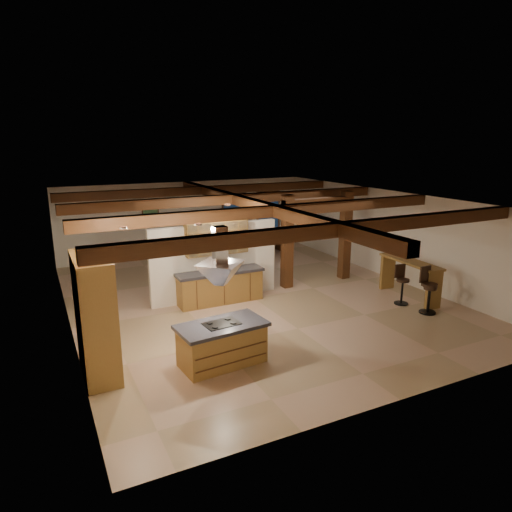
{
  "coord_description": "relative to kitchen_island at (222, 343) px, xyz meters",
  "views": [
    {
      "loc": [
        -5.53,
        -11.35,
        4.53
      ],
      "look_at": [
        0.33,
        0.5,
        1.12
      ],
      "focal_mm": 32.0,
      "sensor_mm": 36.0,
      "label": 1
    }
  ],
  "objects": [
    {
      "name": "ground",
      "position": [
        2.34,
        3.32,
        -0.45
      ],
      "size": [
        12.0,
        12.0,
        0.0
      ],
      "primitive_type": "plane",
      "color": "tan",
      "rests_on": "ground"
    },
    {
      "name": "room_walls",
      "position": [
        2.34,
        3.32,
        1.33
      ],
      "size": [
        12.0,
        12.0,
        12.0
      ],
      "color": "white",
      "rests_on": "ground"
    },
    {
      "name": "ceiling_beams",
      "position": [
        2.34,
        3.32,
        2.31
      ],
      "size": [
        10.0,
        12.0,
        0.28
      ],
      "color": "#402210",
      "rests_on": "room_walls"
    },
    {
      "name": "timber_posts",
      "position": [
        4.84,
        3.82,
        1.31
      ],
      "size": [
        2.5,
        0.3,
        2.9
      ],
      "color": "#402210",
      "rests_on": "ground"
    },
    {
      "name": "partition_wall",
      "position": [
        1.34,
        3.82,
        0.65
      ],
      "size": [
        3.8,
        0.18,
        2.2
      ],
      "primitive_type": "cube",
      "color": "white",
      "rests_on": "ground"
    },
    {
      "name": "pantry_cabinet",
      "position": [
        -2.32,
        0.72,
        0.75
      ],
      "size": [
        0.67,
        1.6,
        2.4
      ],
      "color": "olive",
      "rests_on": "ground"
    },
    {
      "name": "back_counter",
      "position": [
        1.34,
        3.43,
        0.02
      ],
      "size": [
        2.5,
        0.66,
        0.94
      ],
      "color": "olive",
      "rests_on": "ground"
    },
    {
      "name": "upper_display_cabinet",
      "position": [
        1.34,
        3.63,
        1.4
      ],
      "size": [
        1.8,
        0.36,
        0.95
      ],
      "color": "olive",
      "rests_on": "partition_wall"
    },
    {
      "name": "range_hood",
      "position": [
        0.0,
        -0.0,
        1.33
      ],
      "size": [
        1.1,
        1.1,
        1.4
      ],
      "color": "silver",
      "rests_on": "room_walls"
    },
    {
      "name": "back_windows",
      "position": [
        5.14,
        9.25,
        1.05
      ],
      "size": [
        2.7,
        0.07,
        1.7
      ],
      "color": "#402210",
      "rests_on": "room_walls"
    },
    {
      "name": "framed_art",
      "position": [
        0.84,
        9.25,
        1.25
      ],
      "size": [
        0.65,
        0.05,
        0.85
      ],
      "color": "#402210",
      "rests_on": "room_walls"
    },
    {
      "name": "recessed_cans",
      "position": [
        -0.19,
        1.38,
        2.42
      ],
      "size": [
        3.16,
        2.46,
        0.03
      ],
      "color": "silver",
      "rests_on": "room_walls"
    },
    {
      "name": "kitchen_island",
      "position": [
        0.0,
        0.0,
        0.0
      ],
      "size": [
        1.89,
        1.13,
        0.9
      ],
      "color": "olive",
      "rests_on": "ground"
    },
    {
      "name": "dining_table",
      "position": [
        2.1,
        5.99,
        -0.12
      ],
      "size": [
        2.0,
        1.24,
        0.67
      ],
      "primitive_type": "imported",
      "rotation": [
        0.0,
        0.0,
        -0.1
      ],
      "color": "#3F1D0F",
      "rests_on": "ground"
    },
    {
      "name": "sofa",
      "position": [
        4.58,
        8.59,
        -0.15
      ],
      "size": [
        2.19,
        1.45,
        0.6
      ],
      "primitive_type": "imported",
      "rotation": [
        0.0,
        0.0,
        2.79
      ],
      "color": "black",
      "rests_on": "ground"
    },
    {
      "name": "microwave",
      "position": [
        1.55,
        3.43,
        0.61
      ],
      "size": [
        0.48,
        0.36,
        0.25
      ],
      "primitive_type": "imported",
      "rotation": [
        0.0,
        0.0,
        3.02
      ],
      "color": "#B3B4B8",
      "rests_on": "back_counter"
    },
    {
      "name": "bar_counter",
      "position": [
        6.41,
        1.33,
        0.31
      ],
      "size": [
        0.67,
        2.19,
        1.13
      ],
      "color": "olive",
      "rests_on": "ground"
    },
    {
      "name": "side_table",
      "position": [
        6.09,
        8.2,
        -0.16
      ],
      "size": [
        0.49,
        0.49,
        0.59
      ],
      "primitive_type": "cube",
      "rotation": [
        0.0,
        0.0,
        0.04
      ],
      "color": "#402210",
      "rests_on": "ground"
    },
    {
      "name": "table_lamp",
      "position": [
        6.09,
        8.2,
        0.35
      ],
      "size": [
        0.25,
        0.25,
        0.3
      ],
      "color": "black",
      "rests_on": "side_table"
    },
    {
      "name": "bar_stool_a",
      "position": [
        6.0,
        0.24,
        0.19
      ],
      "size": [
        0.44,
        0.44,
        1.25
      ],
      "color": "black",
      "rests_on": "ground"
    },
    {
      "name": "bar_stool_b",
      "position": [
        6.06,
        0.26,
        0.1
      ],
      "size": [
        0.38,
        0.39,
        1.09
      ],
      "color": "black",
      "rests_on": "ground"
    },
    {
      "name": "bar_stool_c",
      "position": [
        5.87,
        1.07,
        0.12
      ],
      "size": [
        0.39,
        0.4,
        1.12
      ],
      "color": "black",
      "rests_on": "ground"
    },
    {
      "name": "dining_chairs",
      "position": [
        2.1,
        5.99,
        0.12
      ],
      "size": [
        2.09,
        2.09,
        1.13
      ],
      "color": "#402210",
      "rests_on": "ground"
    }
  ]
}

